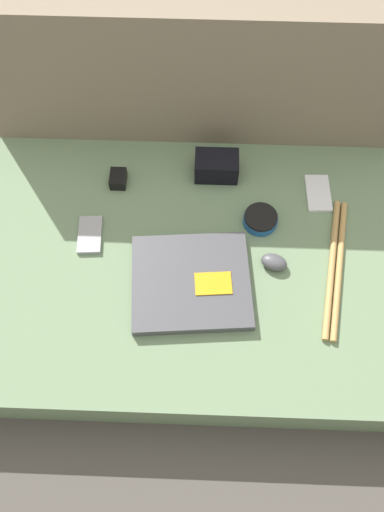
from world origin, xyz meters
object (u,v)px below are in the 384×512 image
phone_silver (318,193)px  charger_brick (118,179)px  speaker_puck (260,219)px  camera_pouch (217,166)px  computer_mouse (274,262)px  phone_black (90,235)px  laptop (192,282)px

phone_silver → charger_brick: (-0.55, 0.02, 0.01)m
charger_brick → speaker_puck: bearing=-16.7°
camera_pouch → computer_mouse: bearing=-62.1°
computer_mouse → phone_black: 0.48m
computer_mouse → speaker_puck: (-0.03, 0.13, -0.00)m
laptop → speaker_puck: speaker_puck is taller
speaker_puck → phone_black: bearing=-172.6°
speaker_puck → camera_pouch: bearing=127.3°
phone_black → charger_brick: charger_brick is taller
laptop → phone_black: 0.30m
charger_brick → camera_pouch: bearing=8.2°
computer_mouse → charger_brick: 0.49m
camera_pouch → speaker_puck: bearing=-52.7°
laptop → camera_pouch: size_ratio=2.60×
laptop → phone_silver: (0.34, 0.28, -0.01)m
laptop → charger_brick: bearing=120.6°
phone_silver → laptop: bearing=-141.4°
speaker_puck → charger_brick: charger_brick is taller
speaker_puck → camera_pouch: size_ratio=0.76×
phone_black → charger_brick: bearing=68.1°
computer_mouse → camera_pouch: size_ratio=0.65×
laptop → computer_mouse: bearing=12.0°
camera_pouch → charger_brick: 0.27m
computer_mouse → camera_pouch: bearing=135.4°
camera_pouch → phone_silver: bearing=-12.3°
laptop → computer_mouse: (0.20, 0.06, 0.00)m
laptop → phone_silver: laptop is taller
phone_silver → phone_black: size_ratio=1.06×
laptop → phone_black: bearing=149.8°
speaker_puck → computer_mouse: bearing=-76.4°
speaker_puck → phone_black: (-0.45, -0.06, -0.01)m
laptop → speaker_puck: 0.26m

